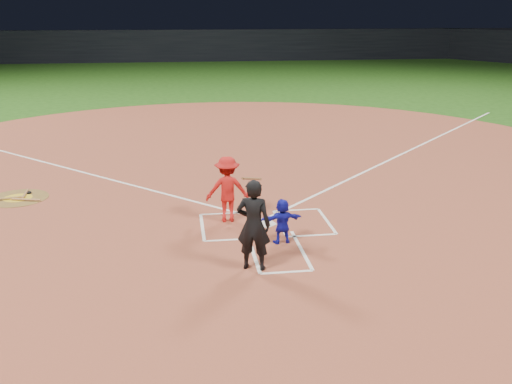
{
  "coord_description": "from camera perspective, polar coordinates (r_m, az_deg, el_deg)",
  "views": [
    {
      "loc": [
        -2.11,
        -13.27,
        5.17
      ],
      "look_at": [
        -0.3,
        -0.4,
        1.0
      ],
      "focal_mm": 40.0,
      "sensor_mm": 36.0,
      "label": 1
    }
  ],
  "objects": [
    {
      "name": "chalk_markings",
      "position": [
        19.38,
        -1.47,
        2.35
      ],
      "size": [
        28.35,
        17.32,
        0.01
      ],
      "color": "white",
      "rests_on": "home_plate_dirt"
    },
    {
      "name": "home_plate",
      "position": [
        14.39,
        0.96,
        -3.18
      ],
      "size": [
        0.6,
        0.6,
        0.02
      ],
      "primitive_type": "cylinder",
      "rotation": [
        0.0,
        0.0,
        3.14
      ],
      "color": "silver",
      "rests_on": "home_plate_dirt"
    },
    {
      "name": "on_deck_circle",
      "position": [
        17.7,
        -22.72,
        -0.56
      ],
      "size": [
        1.7,
        1.7,
        0.01
      ],
      "primitive_type": "cylinder",
      "color": "brown",
      "rests_on": "home_plate_dirt"
    },
    {
      "name": "umpire",
      "position": [
        11.64,
        -0.25,
        -3.32
      ],
      "size": [
        0.82,
        0.67,
        1.93
      ],
      "primitive_type": "imported",
      "rotation": [
        0.0,
        0.0,
        2.81
      ],
      "color": "black",
      "rests_on": "home_plate_dirt"
    },
    {
      "name": "batter_at_plate",
      "position": [
        14.37,
        -2.87,
        0.29
      ],
      "size": [
        1.45,
        0.82,
        1.68
      ],
      "color": "red",
      "rests_on": "home_plate_dirt"
    },
    {
      "name": "ground",
      "position": [
        14.4,
        0.96,
        -3.26
      ],
      "size": [
        120.0,
        120.0,
        0.0
      ],
      "primitive_type": "plane",
      "color": "#1C4812",
      "rests_on": "ground"
    },
    {
      "name": "on_deck_bat_b",
      "position": [
        17.65,
        -23.44,
        -0.57
      ],
      "size": [
        0.83,
        0.27,
        0.06
      ],
      "primitive_type": "cylinder",
      "rotation": [
        1.57,
        0.0,
        -1.32
      ],
      "color": "olive",
      "rests_on": "on_deck_circle"
    },
    {
      "name": "on_deck_bat_c",
      "position": [
        17.34,
        -22.01,
        -0.72
      ],
      "size": [
        0.83,
        0.28,
        0.06
      ],
      "primitive_type": "cylinder",
      "rotation": [
        1.57,
        0.0,
        1.31
      ],
      "color": "#986238",
      "rests_on": "on_deck_circle"
    },
    {
      "name": "on_deck_bat_a",
      "position": [
        17.88,
        -22.08,
        -0.18
      ],
      "size": [
        0.09,
        0.84,
        0.06
      ],
      "primitive_type": "cylinder",
      "rotation": [
        1.57,
        0.0,
        0.04
      ],
      "color": "#966337",
      "rests_on": "on_deck_circle"
    },
    {
      "name": "catcher",
      "position": [
        13.1,
        2.64,
        -2.92
      ],
      "size": [
        1.02,
        0.44,
        1.06
      ],
      "primitive_type": "imported",
      "rotation": [
        0.0,
        0.0,
        3.27
      ],
      "color": "#1517B0",
      "rests_on": "home_plate_dirt"
    },
    {
      "name": "home_plate_dirt",
      "position": [
        20.06,
        -1.7,
        2.86
      ],
      "size": [
        28.0,
        28.0,
        0.01
      ],
      "primitive_type": "cylinder",
      "color": "brown",
      "rests_on": "ground"
    },
    {
      "name": "stadium_wall_far",
      "position": [
        61.41,
        -6.22,
        14.35
      ],
      "size": [
        80.0,
        1.2,
        3.2
      ],
      "primitive_type": "cube",
      "color": "black",
      "rests_on": "ground"
    },
    {
      "name": "on_deck_logo",
      "position": [
        17.7,
        -22.72,
        -0.54
      ],
      "size": [
        0.8,
        0.8,
        0.0
      ],
      "primitive_type": "cylinder",
      "color": "gold",
      "rests_on": "on_deck_circle"
    },
    {
      "name": "bat_weight_donut",
      "position": [
        18.01,
        -21.82,
        -0.05
      ],
      "size": [
        0.19,
        0.19,
        0.05
      ],
      "primitive_type": "torus",
      "color": "black",
      "rests_on": "on_deck_circle"
    }
  ]
}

